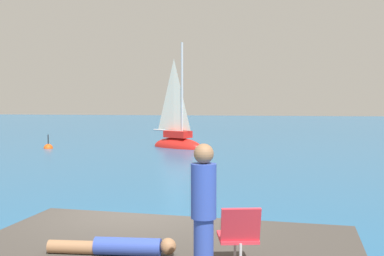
{
  "coord_description": "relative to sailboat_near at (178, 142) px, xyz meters",
  "views": [
    {
      "loc": [
        2.32,
        -8.37,
        2.94
      ],
      "look_at": [
        -1.39,
        15.61,
        1.47
      ],
      "focal_mm": 43.29,
      "sensor_mm": 36.0,
      "label": 1
    }
  ],
  "objects": [
    {
      "name": "ground_plane",
      "position": [
        2.91,
        -19.59,
        -0.38
      ],
      "size": [
        160.0,
        160.0,
        0.0
      ],
      "primitive_type": "plane",
      "color": "#236093"
    },
    {
      "name": "person_standing",
      "position": [
        4.59,
        -23.0,
        1.33
      ],
      "size": [
        0.28,
        0.28,
        1.62
      ],
      "rotation": [
        0.0,
        0.0,
        3.98
      ],
      "color": "#334CB2",
      "rests_on": "shore_ledge"
    },
    {
      "name": "beach_chair",
      "position": [
        4.94,
        -22.27,
        0.9
      ],
      "size": [
        0.59,
        0.68,
        0.8
      ],
      "rotation": [
        0.0,
        0.0,
        1.77
      ],
      "color": "#E03342",
      "rests_on": "shore_ledge"
    },
    {
      "name": "marker_buoy",
      "position": [
        -7.69,
        -1.64,
        -0.38
      ],
      "size": [
        0.56,
        0.56,
        1.13
      ],
      "color": "#EA5114",
      "rests_on": "ground"
    },
    {
      "name": "sailboat_near",
      "position": [
        0.0,
        0.0,
        0.0
      ],
      "size": [
        3.86,
        2.91,
        7.06
      ],
      "rotation": [
        0.0,
        0.0,
        5.78
      ],
      "color": "red",
      "rests_on": "ground"
    },
    {
      "name": "person_sunbather",
      "position": [
        3.31,
        -22.05,
        0.58
      ],
      "size": [
        1.76,
        0.3,
        0.25
      ],
      "rotation": [
        0.0,
        0.0,
        3.2
      ],
      "color": "#334CB2",
      "rests_on": "shore_ledge"
    },
    {
      "name": "boulder_seaward",
      "position": [
        3.04,
        -19.34,
        -0.38
      ],
      "size": [
        1.3,
        1.05,
        0.75
      ],
      "primitive_type": "cube",
      "rotation": [
        0.02,
        -0.12,
        2.99
      ],
      "color": "#3F3538",
      "rests_on": "ground"
    }
  ]
}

